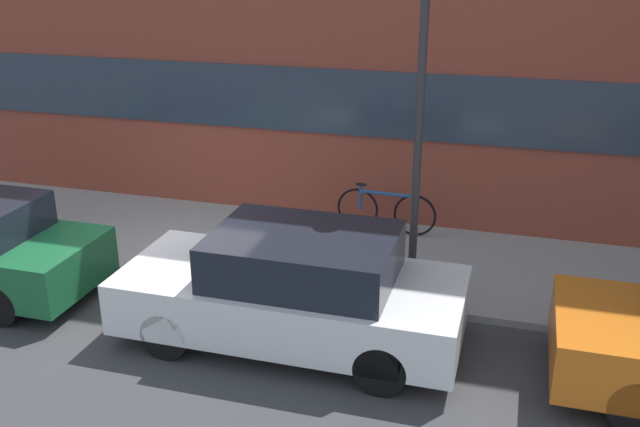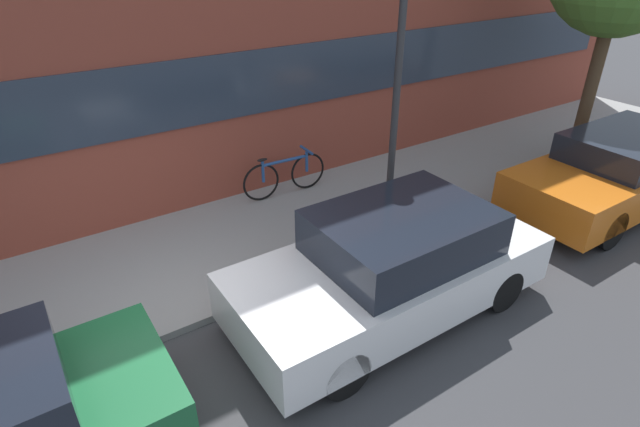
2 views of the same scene
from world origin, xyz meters
The scene contains 6 objects.
ground_plane centered at (0.00, 0.00, 0.00)m, with size 56.00×56.00×0.00m, color #38383A.
sidewalk_strip centered at (0.00, 1.48, 0.05)m, with size 28.00×2.95×0.11m.
parked_car_white centered at (2.46, -1.05, 0.71)m, with size 4.19×1.82×1.44m.
fire_hydrant centered at (-3.03, 0.60, 0.45)m, with size 0.51×0.28×0.68m.
bicycle centered at (2.91, 2.48, 0.51)m, with size 1.69×0.44×0.82m.
lamp_post centered at (3.67, 0.44, 2.75)m, with size 0.32×0.32×4.23m.
Camera 1 is at (4.94, -8.44, 4.69)m, focal length 40.00 mm.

